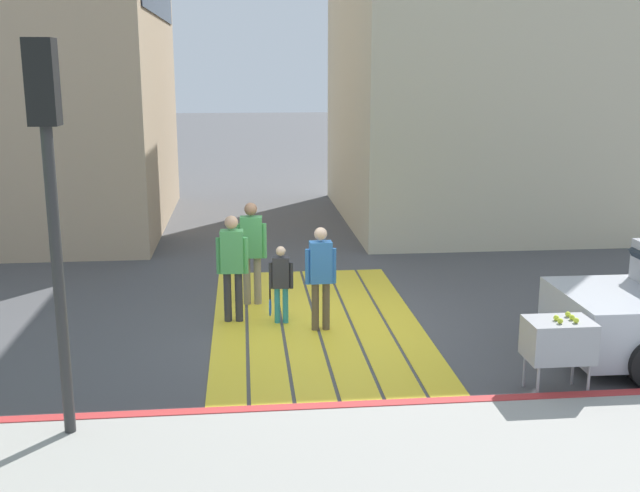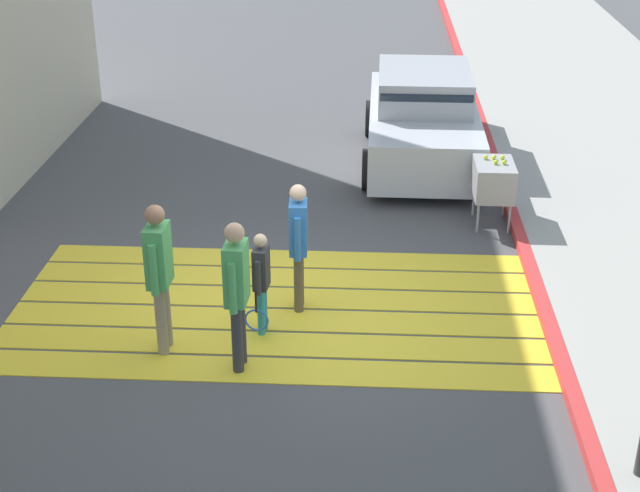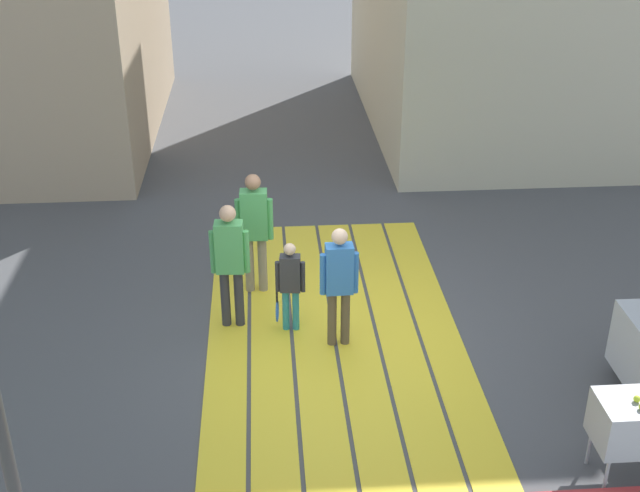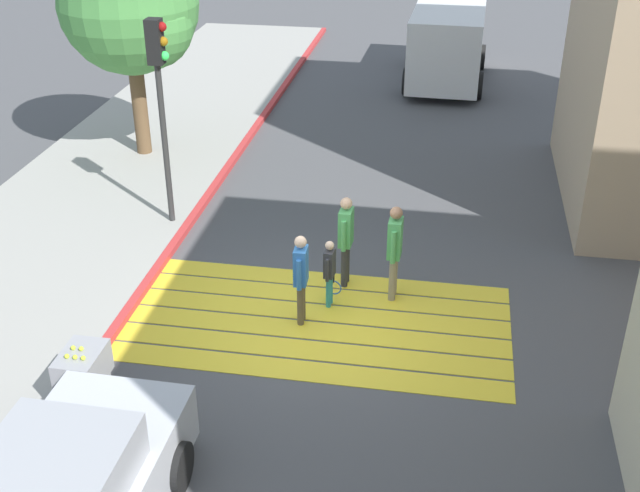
{
  "view_description": "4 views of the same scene",
  "coord_description": "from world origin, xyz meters",
  "px_view_note": "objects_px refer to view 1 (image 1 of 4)",
  "views": [
    {
      "loc": [
        -11.39,
        1.11,
        3.95
      ],
      "look_at": [
        0.78,
        -0.13,
        1.09
      ],
      "focal_mm": 42.67,
      "sensor_mm": 36.0,
      "label": 1
    },
    {
      "loc": [
        -1.08,
        9.76,
        5.55
      ],
      "look_at": [
        -0.55,
        0.2,
        0.97
      ],
      "focal_mm": 51.57,
      "sensor_mm": 36.0,
      "label": 2
    },
    {
      "loc": [
        -9.0,
        0.84,
        5.86
      ],
      "look_at": [
        0.2,
        0.16,
        1.16
      ],
      "focal_mm": 46.06,
      "sensor_mm": 36.0,
      "label": 3
    },
    {
      "loc": [
        1.95,
        -11.15,
        7.61
      ],
      "look_at": [
        -0.14,
        0.96,
        0.93
      ],
      "focal_mm": 45.22,
      "sensor_mm": 36.0,
      "label": 4
    }
  ],
  "objects_px": {
    "pedestrian_adult_trailing": "(321,271)",
    "tennis_ball_cart": "(559,340)",
    "traffic_light_corner": "(49,162)",
    "pedestrian_adult_side": "(251,246)",
    "pedestrian_adult_lead": "(232,261)",
    "pedestrian_child_with_racket": "(280,281)"
  },
  "relations": [
    {
      "from": "pedestrian_adult_trailing",
      "to": "tennis_ball_cart",
      "type": "bearing_deg",
      "value": -134.39
    },
    {
      "from": "traffic_light_corner",
      "to": "pedestrian_adult_side",
      "type": "height_order",
      "value": "traffic_light_corner"
    },
    {
      "from": "pedestrian_adult_side",
      "to": "pedestrian_adult_trailing",
      "type": "bearing_deg",
      "value": -144.4
    },
    {
      "from": "traffic_light_corner",
      "to": "pedestrian_adult_side",
      "type": "relative_size",
      "value": 2.39
    },
    {
      "from": "pedestrian_adult_lead",
      "to": "pedestrian_adult_trailing",
      "type": "height_order",
      "value": "pedestrian_adult_lead"
    },
    {
      "from": "pedestrian_child_with_racket",
      "to": "pedestrian_adult_trailing",
      "type": "bearing_deg",
      "value": -122.74
    },
    {
      "from": "traffic_light_corner",
      "to": "pedestrian_child_with_racket",
      "type": "height_order",
      "value": "traffic_light_corner"
    },
    {
      "from": "pedestrian_adult_trailing",
      "to": "pedestrian_child_with_racket",
      "type": "distance_m",
      "value": 0.75
    },
    {
      "from": "traffic_light_corner",
      "to": "tennis_ball_cart",
      "type": "height_order",
      "value": "traffic_light_corner"
    },
    {
      "from": "pedestrian_adult_trailing",
      "to": "pedestrian_adult_side",
      "type": "relative_size",
      "value": 0.92
    },
    {
      "from": "tennis_ball_cart",
      "to": "pedestrian_adult_lead",
      "type": "distance_m",
      "value": 5.13
    },
    {
      "from": "tennis_ball_cart",
      "to": "pedestrian_adult_side",
      "type": "bearing_deg",
      "value": 42.4
    },
    {
      "from": "pedestrian_adult_trailing",
      "to": "traffic_light_corner",
      "type": "bearing_deg",
      "value": 137.07
    },
    {
      "from": "pedestrian_adult_trailing",
      "to": "pedestrian_adult_side",
      "type": "bearing_deg",
      "value": 35.6
    },
    {
      "from": "pedestrian_child_with_racket",
      "to": "pedestrian_adult_lead",
      "type": "bearing_deg",
      "value": 77.54
    },
    {
      "from": "pedestrian_adult_side",
      "to": "pedestrian_adult_lead",
      "type": "bearing_deg",
      "value": 160.59
    },
    {
      "from": "pedestrian_adult_side",
      "to": "pedestrian_child_with_racket",
      "type": "distance_m",
      "value": 1.19
    },
    {
      "from": "pedestrian_adult_lead",
      "to": "pedestrian_adult_trailing",
      "type": "xyz_separation_m",
      "value": [
        -0.55,
        -1.34,
        -0.06
      ]
    },
    {
      "from": "pedestrian_adult_lead",
      "to": "pedestrian_adult_side",
      "type": "distance_m",
      "value": 0.94
    },
    {
      "from": "traffic_light_corner",
      "to": "tennis_ball_cart",
      "type": "bearing_deg",
      "value": -83.26
    },
    {
      "from": "pedestrian_adult_lead",
      "to": "pedestrian_child_with_racket",
      "type": "distance_m",
      "value": 0.82
    },
    {
      "from": "pedestrian_adult_lead",
      "to": "traffic_light_corner",
      "type": "bearing_deg",
      "value": 155.84
    }
  ]
}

